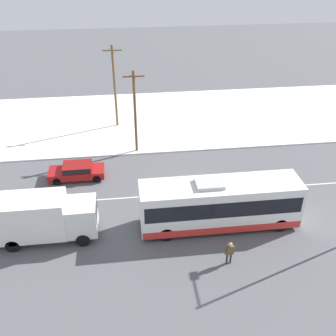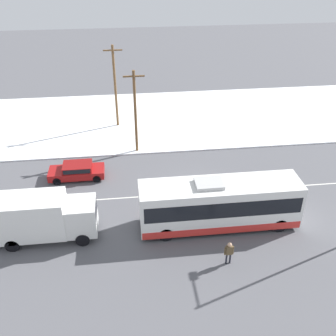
# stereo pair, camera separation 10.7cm
# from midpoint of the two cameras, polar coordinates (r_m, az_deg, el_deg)

# --- Properties ---
(ground_plane) EXTENTS (120.00, 120.00, 0.00)m
(ground_plane) POSITION_cam_midpoint_polar(r_m,az_deg,el_deg) (30.36, 3.85, -3.65)
(ground_plane) COLOR #56565B
(snow_lot) EXTENTS (80.00, 15.00, 0.12)m
(snow_lot) POSITION_cam_midpoint_polar(r_m,az_deg,el_deg) (42.46, 0.51, 7.30)
(snow_lot) COLOR white
(snow_lot) RESTS_ON ground_plane
(lane_marking_center) EXTENTS (60.00, 0.12, 0.00)m
(lane_marking_center) POSITION_cam_midpoint_polar(r_m,az_deg,el_deg) (30.36, 3.85, -3.65)
(lane_marking_center) COLOR silver
(lane_marking_center) RESTS_ON ground_plane
(city_bus) EXTENTS (10.65, 2.57, 3.57)m
(city_bus) POSITION_cam_midpoint_polar(r_m,az_deg,el_deg) (26.45, 7.60, -5.23)
(city_bus) COLOR white
(city_bus) RESTS_ON ground_plane
(box_truck) EXTENTS (6.76, 2.30, 3.20)m
(box_truck) POSITION_cam_midpoint_polar(r_m,az_deg,el_deg) (26.42, -17.97, -6.73)
(box_truck) COLOR silver
(box_truck) RESTS_ON ground_plane
(sedan_car) EXTENTS (4.42, 1.80, 1.29)m
(sedan_car) POSITION_cam_midpoint_polar(r_m,az_deg,el_deg) (32.54, -12.97, -0.33)
(sedan_car) COLOR maroon
(sedan_car) RESTS_ON ground_plane
(pedestrian_at_stop) EXTENTS (0.58, 0.26, 1.62)m
(pedestrian_at_stop) POSITION_cam_midpoint_polar(r_m,az_deg,el_deg) (24.19, 8.98, -11.80)
(pedestrian_at_stop) COLOR #23232D
(pedestrian_at_stop) RESTS_ON ground_plane
(utility_pole_roadside) EXTENTS (1.80, 0.24, 7.55)m
(utility_pole_roadside) POSITION_cam_midpoint_polar(r_m,az_deg,el_deg) (34.30, -4.67, 8.22)
(utility_pole_roadside) COLOR brown
(utility_pole_roadside) RESTS_ON ground_plane
(utility_pole_snowlot) EXTENTS (1.80, 0.24, 8.24)m
(utility_pole_snowlot) POSITION_cam_midpoint_polar(r_m,az_deg,el_deg) (39.45, -7.60, 11.75)
(utility_pole_snowlot) COLOR brown
(utility_pole_snowlot) RESTS_ON ground_plane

